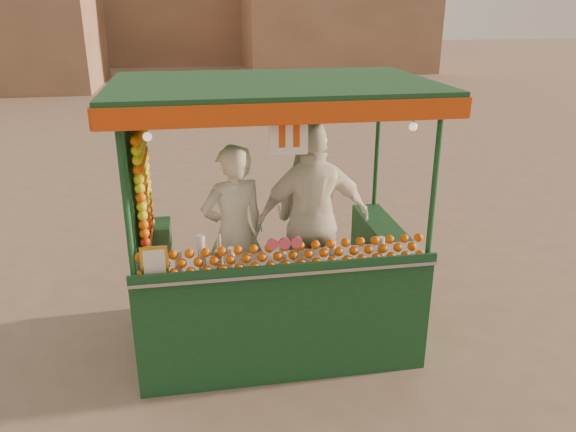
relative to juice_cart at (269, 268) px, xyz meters
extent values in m
plane|color=#756053|center=(-0.26, 0.14, -0.85)|extent=(90.00, 90.00, 0.00)
cube|color=#967055|center=(6.74, 24.14, 1.65)|extent=(9.00, 6.00, 5.00)
cube|color=#103D1E|center=(0.07, 0.13, -0.70)|extent=(2.65, 1.63, 0.31)
cylinder|color=black|center=(-0.84, 0.13, -0.67)|extent=(0.37, 0.10, 0.37)
cylinder|color=black|center=(0.99, 0.13, -0.67)|extent=(0.37, 0.10, 0.37)
cube|color=#103D1E|center=(0.07, -0.53, -0.14)|extent=(2.65, 0.31, 0.82)
cube|color=#103D1E|center=(-1.10, 0.23, -0.14)|extent=(0.31, 1.33, 0.82)
cube|color=#103D1E|center=(1.25, 0.23, -0.14)|extent=(0.31, 1.33, 0.82)
cube|color=#B2B2B7|center=(0.07, -0.50, 0.28)|extent=(2.65, 0.47, 0.03)
cylinder|color=#103D1E|center=(-1.20, -0.63, 0.98)|extent=(0.05, 0.05, 1.43)
cylinder|color=#103D1E|center=(1.35, -0.63, 0.98)|extent=(0.05, 0.05, 1.43)
cylinder|color=#103D1E|center=(-1.20, 0.90, 0.98)|extent=(0.05, 0.05, 1.43)
cylinder|color=#103D1E|center=(1.35, 0.90, 0.98)|extent=(0.05, 0.05, 1.43)
cube|color=#103D1E|center=(0.07, 0.13, 1.74)|extent=(2.86, 1.84, 0.08)
cube|color=#CA3F0B|center=(0.07, -0.79, 1.66)|extent=(2.86, 0.04, 0.16)
cube|color=#CA3F0B|center=(0.07, 1.05, 1.66)|extent=(2.86, 0.04, 0.16)
cube|color=#CA3F0B|center=(-1.35, 0.13, 1.66)|extent=(0.04, 1.84, 0.16)
cube|color=#CA3F0B|center=(1.50, 0.13, 1.66)|extent=(0.04, 1.84, 0.16)
cylinder|color=#D84155|center=(0.05, -0.63, 0.53)|extent=(0.10, 0.03, 0.10)
cube|color=gold|center=(-1.03, -0.63, 0.44)|extent=(0.22, 0.02, 0.29)
cube|color=white|center=(0.07, -0.70, 1.47)|extent=(0.31, 0.02, 0.31)
sphere|color=#FFE5B2|center=(-1.00, -0.56, 1.47)|extent=(0.07, 0.07, 0.07)
sphere|color=#FFE5B2|center=(1.15, -0.56, 1.47)|extent=(0.07, 0.07, 0.07)
imported|color=white|center=(-0.32, 0.13, 0.34)|extent=(0.74, 0.59, 1.77)
imported|color=beige|center=(0.48, 0.52, 0.25)|extent=(0.97, 0.98, 1.60)
imported|color=white|center=(0.47, 0.14, 0.42)|extent=(1.16, 0.52, 1.94)
camera|label=1|loc=(-0.66, -4.91, 2.44)|focal=35.06mm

